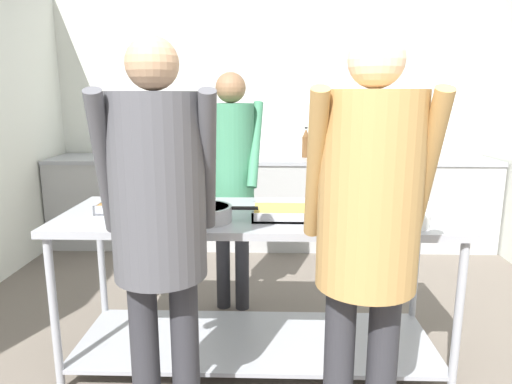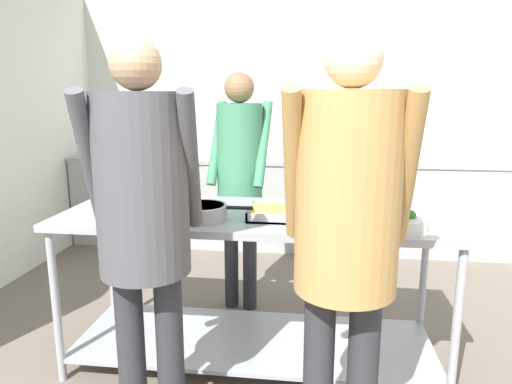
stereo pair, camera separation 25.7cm
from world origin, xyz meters
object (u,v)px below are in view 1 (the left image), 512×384
object	(u,v)px
serving_tray_vegetables	(136,205)
serving_tray_roast	(285,213)
broccoli_bowl	(407,218)
guest_serving_left	(368,216)
guest_serving_right	(159,210)
plate_stack	(345,208)
sauce_pan	(206,213)
cook_behind_counter	(231,166)
water_bottle	(306,143)

from	to	relation	value
serving_tray_vegetables	serving_tray_roast	world-z (taller)	same
serving_tray_vegetables	serving_tray_roast	distance (m)	0.88
broccoli_bowl	guest_serving_left	xyz separation A→B (m)	(-0.32, -0.55, 0.16)
serving_tray_vegetables	serving_tray_roast	xyz separation A→B (m)	(0.87, -0.14, -0.00)
serving_tray_vegetables	guest_serving_right	world-z (taller)	guest_serving_right
guest_serving_left	serving_tray_roast	bearing A→B (deg)	113.03
plate_stack	broccoli_bowl	distance (m)	0.38
guest_serving_left	broccoli_bowl	bearing A→B (deg)	59.69
sauce_pan	serving_tray_roast	size ratio (longest dim) A/B	1.16
serving_tray_vegetables	cook_behind_counter	distance (m)	0.82
serving_tray_vegetables	sauce_pan	bearing A→B (deg)	-27.87
guest_serving_right	cook_behind_counter	bearing A→B (deg)	82.28
serving_tray_roast	broccoli_bowl	xyz separation A→B (m)	(0.62, -0.14, 0.01)
guest_serving_right	sauce_pan	bearing A→B (deg)	76.79
serving_tray_vegetables	broccoli_bowl	xyz separation A→B (m)	(1.49, -0.29, 0.01)
guest_serving_left	guest_serving_right	bearing A→B (deg)	174.05
guest_serving_right	cook_behind_counter	world-z (taller)	guest_serving_right
broccoli_bowl	cook_behind_counter	world-z (taller)	cook_behind_counter
serving_tray_vegetables	guest_serving_right	distance (m)	0.84
serving_tray_roast	guest_serving_left	xyz separation A→B (m)	(0.30, -0.70, 0.17)
serving_tray_roast	broccoli_bowl	bearing A→B (deg)	-12.85
plate_stack	guest_serving_left	xyz separation A→B (m)	(-0.05, -0.81, 0.17)
guest_serving_left	water_bottle	xyz separation A→B (m)	(-0.00, 3.04, -0.03)
sauce_pan	water_bottle	world-z (taller)	water_bottle
sauce_pan	cook_behind_counter	size ratio (longest dim) A/B	0.24
plate_stack	guest_serving_right	world-z (taller)	guest_serving_right
sauce_pan	broccoli_bowl	distance (m)	1.05
sauce_pan	plate_stack	size ratio (longest dim) A/B	1.63
sauce_pan	serving_tray_roast	world-z (taller)	sauce_pan
guest_serving_left	guest_serving_right	world-z (taller)	guest_serving_left
serving_tray_vegetables	plate_stack	xyz separation A→B (m)	(1.21, -0.03, -0.00)
serving_tray_vegetables	plate_stack	world-z (taller)	serving_tray_vegetables
water_bottle	plate_stack	bearing A→B (deg)	-88.63
serving_tray_roast	broccoli_bowl	size ratio (longest dim) A/B	1.60
sauce_pan	guest_serving_right	size ratio (longest dim) A/B	0.23
guest_serving_left	guest_serving_right	size ratio (longest dim) A/B	1.00
serving_tray_roast	cook_behind_counter	xyz separation A→B (m)	(-0.36, 0.78, 0.14)
guest_serving_left	water_bottle	world-z (taller)	guest_serving_left
sauce_pan	guest_serving_left	distance (m)	0.95
plate_stack	guest_serving_right	size ratio (longest dim) A/B	0.14
cook_behind_counter	guest_serving_right	bearing A→B (deg)	-97.72
water_bottle	cook_behind_counter	bearing A→B (deg)	-112.46
broccoli_bowl	guest_serving_left	bearing A→B (deg)	-120.31
sauce_pan	broccoli_bowl	xyz separation A→B (m)	(1.04, -0.05, -0.01)
serving_tray_vegetables	sauce_pan	world-z (taller)	sauce_pan
guest_serving_right	cook_behind_counter	xyz separation A→B (m)	(0.19, 1.38, -0.03)
serving_tray_vegetables	cook_behind_counter	xyz separation A→B (m)	(0.51, 0.63, 0.14)
guest_serving_right	serving_tray_roast	bearing A→B (deg)	48.16
serving_tray_vegetables	broccoli_bowl	bearing A→B (deg)	-10.84
serving_tray_roast	guest_serving_left	distance (m)	0.78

